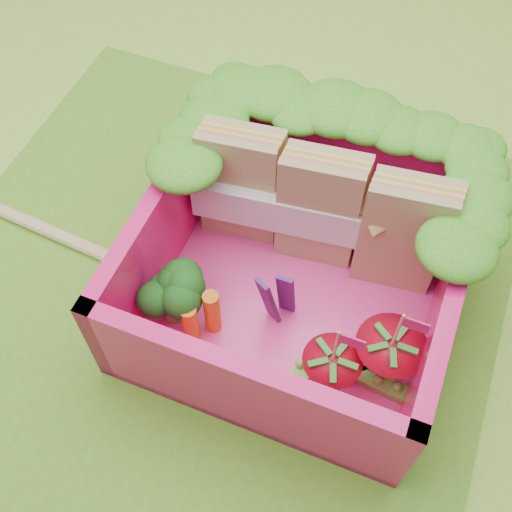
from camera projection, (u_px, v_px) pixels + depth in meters
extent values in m
plane|color=#9CC838|center=(214.00, 284.00, 3.03)|extent=(14.00, 14.00, 0.00)
cube|color=#669A22|center=(214.00, 283.00, 3.01)|extent=(2.60, 2.60, 0.03)
cube|color=#FF41A0|center=(295.00, 296.00, 2.93)|extent=(1.30, 1.30, 0.05)
cube|color=#EE146A|center=(342.00, 165.00, 3.04)|extent=(1.30, 0.07, 0.55)
cube|color=#EE146A|center=(243.00, 395.00, 2.40)|extent=(1.30, 0.07, 0.55)
cube|color=#EE146A|center=(168.00, 223.00, 2.85)|extent=(0.07, 1.30, 0.55)
cube|color=#EE146A|center=(441.00, 315.00, 2.59)|extent=(0.07, 1.30, 0.55)
ellipsoid|color=#238F1A|center=(241.00, 89.00, 2.84)|extent=(0.30, 0.30, 0.11)
ellipsoid|color=#238F1A|center=(271.00, 98.00, 2.81)|extent=(0.30, 0.30, 0.11)
ellipsoid|color=#238F1A|center=(301.00, 106.00, 2.78)|extent=(0.30, 0.30, 0.11)
ellipsoid|color=#238F1A|center=(333.00, 115.00, 2.76)|extent=(0.30, 0.30, 0.11)
ellipsoid|color=#238F1A|center=(364.00, 124.00, 2.73)|extent=(0.30, 0.30, 0.11)
ellipsoid|color=#238F1A|center=(397.00, 133.00, 2.70)|extent=(0.30, 0.30, 0.11)
ellipsoid|color=#238F1A|center=(430.00, 142.00, 2.67)|extent=(0.30, 0.30, 0.11)
ellipsoid|color=#238F1A|center=(465.00, 152.00, 2.64)|extent=(0.30, 0.30, 0.11)
ellipsoid|color=#238F1A|center=(177.00, 159.00, 2.61)|extent=(0.27, 0.27, 0.10)
ellipsoid|color=#238F1A|center=(192.00, 136.00, 2.69)|extent=(0.27, 0.27, 0.10)
ellipsoid|color=#238F1A|center=(206.00, 114.00, 2.76)|extent=(0.27, 0.27, 0.10)
ellipsoid|color=#238F1A|center=(219.00, 93.00, 2.83)|extent=(0.27, 0.27, 0.10)
ellipsoid|color=#238F1A|center=(231.00, 73.00, 2.90)|extent=(0.27, 0.27, 0.10)
ellipsoid|color=#238F1A|center=(459.00, 247.00, 2.38)|extent=(0.27, 0.27, 0.10)
ellipsoid|color=#238F1A|center=(467.00, 219.00, 2.45)|extent=(0.27, 0.27, 0.10)
ellipsoid|color=#238F1A|center=(474.00, 192.00, 2.52)|extent=(0.27, 0.27, 0.10)
ellipsoid|color=#238F1A|center=(481.00, 167.00, 2.59)|extent=(0.27, 0.27, 0.10)
ellipsoid|color=#238F1A|center=(488.00, 144.00, 2.66)|extent=(0.27, 0.27, 0.10)
cube|color=tan|center=(242.00, 183.00, 2.86)|extent=(0.37, 0.19, 0.63)
cube|color=tan|center=(320.00, 208.00, 2.78)|extent=(0.37, 0.19, 0.63)
cube|color=tan|center=(403.00, 234.00, 2.71)|extent=(0.37, 0.19, 0.63)
cube|color=silver|center=(320.00, 212.00, 2.81)|extent=(1.14, 0.31, 0.20)
cylinder|color=#66A24E|center=(173.00, 304.00, 2.79)|extent=(0.12, 0.12, 0.15)
ellipsoid|color=#194913|center=(170.00, 289.00, 2.68)|extent=(0.32, 0.32, 0.12)
cylinder|color=orange|center=(190.00, 324.00, 2.69)|extent=(0.07, 0.07, 0.24)
cylinder|color=orange|center=(212.00, 312.00, 2.71)|extent=(0.07, 0.07, 0.26)
cube|color=#511B60|center=(269.00, 301.00, 2.67)|extent=(0.07, 0.05, 0.38)
cube|color=#511B60|center=(286.00, 294.00, 2.69)|extent=(0.07, 0.02, 0.38)
cone|color=red|center=(330.00, 372.00, 2.57)|extent=(0.24, 0.24, 0.24)
cylinder|color=#DBAD7B|center=(336.00, 346.00, 2.37)|extent=(0.01, 0.01, 0.24)
cube|color=#CC226D|center=(352.00, 342.00, 2.29)|extent=(0.10, 0.01, 0.06)
cone|color=red|center=(386.00, 360.00, 2.57)|extent=(0.28, 0.28, 0.28)
cylinder|color=#DBAD7B|center=(398.00, 331.00, 2.36)|extent=(0.01, 0.01, 0.24)
cube|color=#CC226D|center=(415.00, 325.00, 2.28)|extent=(0.10, 0.01, 0.06)
cube|color=#54C63E|center=(399.00, 344.00, 2.74)|extent=(0.32, 0.09, 0.05)
cube|color=#54C63E|center=(386.00, 387.00, 2.63)|extent=(0.33, 0.10, 0.05)
cube|color=#54C63E|center=(309.00, 370.00, 2.68)|extent=(0.22, 0.31, 0.05)
cube|color=#54C63E|center=(361.00, 365.00, 2.69)|extent=(0.29, 0.26, 0.05)
cube|color=tan|center=(35.00, 227.00, 3.15)|extent=(2.41, 0.22, 0.05)
cube|color=tan|center=(46.00, 228.00, 3.14)|extent=(2.41, 0.22, 0.05)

